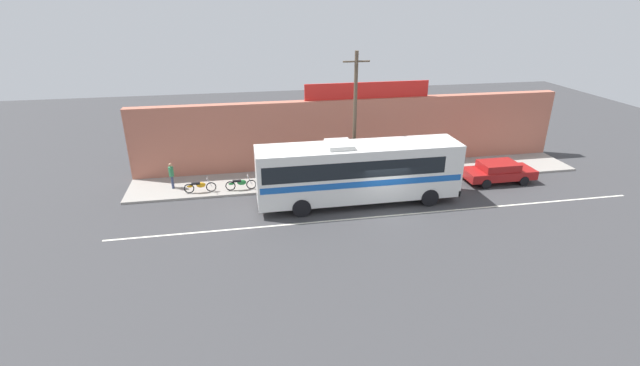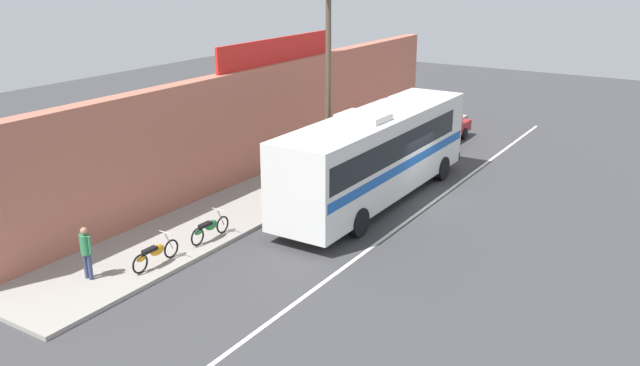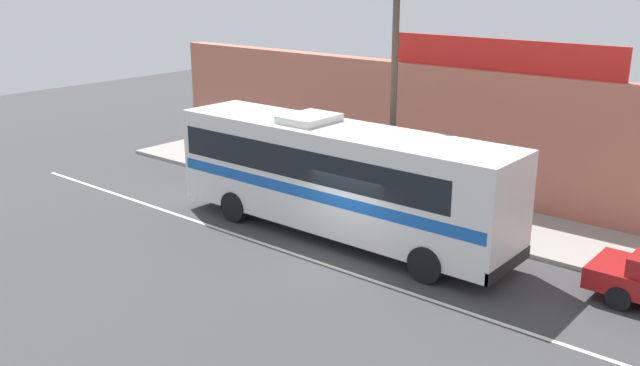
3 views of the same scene
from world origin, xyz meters
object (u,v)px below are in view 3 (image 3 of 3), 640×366
motorcycle_green (211,154)px  pedestrian_by_curb (202,133)px  intercity_bus (336,173)px  motorcycle_red (250,164)px  utility_pole (394,90)px

motorcycle_green → pedestrian_by_curb: 2.06m
intercity_bus → motorcycle_green: intercity_bus is taller
intercity_bus → motorcycle_red: intercity_bus is taller
utility_pole → pedestrian_by_curb: (-11.26, 1.43, -3.31)m
motorcycle_green → motorcycle_red: (2.46, -0.06, 0.00)m
motorcycle_green → pedestrian_by_curb: (-1.70, 1.04, 0.53)m
motorcycle_green → utility_pole: bearing=-2.4°
motorcycle_green → pedestrian_by_curb: size_ratio=1.18×
motorcycle_green → motorcycle_red: 2.46m
motorcycle_green → motorcycle_red: same height
intercity_bus → motorcycle_red: size_ratio=6.17×
utility_pole → motorcycle_green: size_ratio=4.26×
utility_pole → motorcycle_red: (-7.10, 0.34, -3.84)m
motorcycle_red → pedestrian_by_curb: size_ratio=1.15×
motorcycle_red → intercity_bus: bearing=-22.8°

